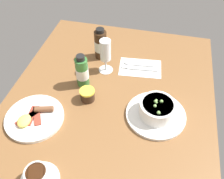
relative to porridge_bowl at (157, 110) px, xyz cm
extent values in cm
cube|color=brown|center=(2.16, 19.22, -4.74)|extent=(110.00, 84.00, 3.00)
cylinder|color=white|center=(0.00, 0.00, -2.64)|extent=(22.83, 22.83, 1.20)
cylinder|color=white|center=(0.00, 0.00, 0.93)|extent=(13.24, 13.24, 5.95)
cylinder|color=beige|center=(0.00, 0.00, 3.10)|extent=(11.39, 11.39, 1.60)
sphere|color=#79A856|center=(0.80, 1.02, 4.00)|extent=(1.23, 1.23, 1.23)
sphere|color=#79A856|center=(1.35, -1.10, 4.00)|extent=(1.27, 1.27, 1.27)
sphere|color=#79A856|center=(-1.37, 1.01, 4.00)|extent=(1.25, 1.25, 1.25)
sphere|color=#79A856|center=(-4.18, -0.58, 4.00)|extent=(1.35, 1.35, 1.35)
sphere|color=#79A856|center=(1.39, 0.80, 4.00)|extent=(0.98, 0.98, 0.98)
sphere|color=#79A856|center=(0.34, 0.68, 4.00)|extent=(0.96, 0.96, 0.96)
cube|color=white|center=(26.01, 9.88, -3.09)|extent=(14.41, 20.27, 0.30)
cube|color=silver|center=(24.81, 8.88, -2.69)|extent=(2.60, 14.05, 0.50)
cube|color=silver|center=(24.81, 16.68, -2.69)|extent=(2.55, 3.80, 0.40)
cube|color=silver|center=(27.61, 8.88, -2.69)|extent=(2.30, 13.03, 0.50)
ellipsoid|color=silver|center=(27.61, 15.88, -2.64)|extent=(2.40, 4.00, 0.60)
cylinder|color=white|center=(-33.65, 32.43, 0.37)|extent=(7.21, 7.21, 5.43)
cylinder|color=#40200D|center=(-33.65, 32.43, 2.59)|extent=(6.13, 6.13, 1.00)
cylinder|color=white|center=(21.07, 25.04, -3.04)|extent=(6.42, 6.42, 0.40)
cylinder|color=white|center=(21.07, 25.04, 0.20)|extent=(0.80, 0.80, 6.09)
cylinder|color=white|center=(21.07, 25.04, 8.07)|extent=(4.76, 4.76, 9.64)
cylinder|color=#F0E9B6|center=(21.07, 25.04, 6.62)|extent=(3.90, 3.90, 5.78)
cylinder|color=#342216|center=(2.44, 27.84, -1.08)|extent=(5.74, 5.74, 4.34)
cylinder|color=yellow|center=(2.44, 27.84, 1.49)|extent=(6.03, 6.03, 0.80)
cylinder|color=#337233|center=(10.21, 32.26, 3.45)|extent=(5.21, 5.21, 13.39)
cylinder|color=white|center=(10.21, 32.26, 3.18)|extent=(5.31, 5.31, 5.09)
cylinder|color=black|center=(10.21, 32.26, 11.15)|extent=(3.38, 3.38, 2.01)
cylinder|color=#382314|center=(29.98, 29.69, 3.65)|extent=(5.68, 5.68, 13.79)
cylinder|color=silver|center=(29.98, 29.69, 3.37)|extent=(5.80, 5.80, 5.24)
cylinder|color=black|center=(29.98, 29.69, 11.39)|extent=(3.69, 3.69, 1.69)
cylinder|color=white|center=(-11.90, 44.49, -2.54)|extent=(22.08, 22.08, 1.40)
cube|color=#9F3828|center=(-11.99, 45.58, -1.54)|extent=(9.22, 3.46, 0.60)
cube|color=#933828|center=(-11.52, 43.43, -1.54)|extent=(9.03, 6.49, 0.60)
cube|color=#AD3828|center=(-13.32, 46.58, -1.54)|extent=(8.92, 6.78, 0.60)
cylinder|color=brown|center=(-8.59, 41.73, -0.64)|extent=(4.05, 7.34, 2.20)
ellipsoid|color=#F2D859|center=(-15.21, 46.70, -0.84)|extent=(6.00, 4.80, 2.40)
camera|label=1|loc=(-58.67, 3.45, 71.37)|focal=38.78mm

